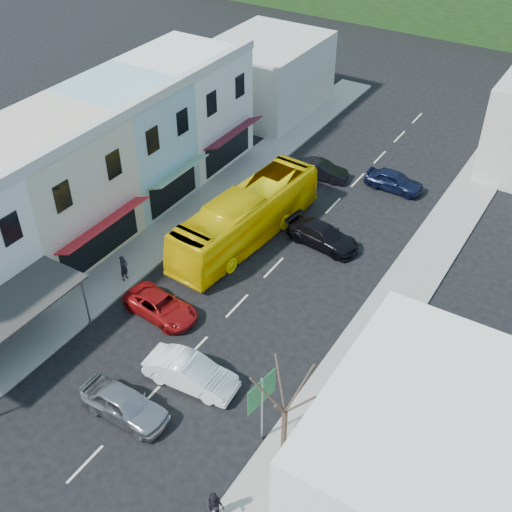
{
  "coord_description": "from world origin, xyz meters",
  "views": [
    {
      "loc": [
        14.96,
        -18.04,
        24.06
      ],
      "look_at": [
        0.0,
        6.0,
        2.2
      ],
      "focal_mm": 45.0,
      "sensor_mm": 36.0,
      "label": 1
    }
  ],
  "objects": [
    {
      "name": "shopfront_row",
      "position": [
        -12.49,
        5.0,
        4.0
      ],
      "size": [
        8.25,
        30.0,
        8.0
      ],
      "color": "white",
      "rests_on": "ground"
    },
    {
      "name": "car_silver",
      "position": [
        -0.25,
        -5.03,
        0.7
      ],
      "size": [
        4.4,
        1.81,
        1.4
      ],
      "primitive_type": "imported",
      "rotation": [
        0.0,
        0.0,
        1.57
      ],
      "color": "#9D9DA1",
      "rests_on": "ground"
    },
    {
      "name": "car_black_near",
      "position": [
        1.42,
        11.62,
        0.7
      ],
      "size": [
        4.67,
        2.3,
        1.4
      ],
      "primitive_type": "imported",
      "rotation": [
        0.0,
        0.0,
        1.47
      ],
      "color": "black",
      "rests_on": "ground"
    },
    {
      "name": "car_red",
      "position": [
        -3.12,
        1.21,
        0.7
      ],
      "size": [
        4.77,
        2.37,
        1.4
      ],
      "primitive_type": "imported",
      "rotation": [
        0.0,
        0.0,
        1.47
      ],
      "color": "maroon",
      "rests_on": "ground"
    },
    {
      "name": "right_building",
      "position": [
        13.5,
        -4.0,
        4.0
      ],
      "size": [
        8.0,
        9.0,
        8.0
      ],
      "primitive_type": "cube",
      "color": "white",
      "rests_on": "ground"
    },
    {
      "name": "pedestrian_right",
      "position": [
        6.3,
        -7.18,
        1.0
      ],
      "size": [
        0.81,
        0.65,
        1.7
      ],
      "primitive_type": "imported",
      "rotation": [
        0.0,
        0.0,
        0.35
      ],
      "color": "black",
      "rests_on": "sidewalk_right"
    },
    {
      "name": "pedestrian_left",
      "position": [
        -6.72,
        2.38,
        1.0
      ],
      "size": [
        0.43,
        0.62,
        1.7
      ],
      "primitive_type": "imported",
      "rotation": [
        0.0,
        0.0,
        1.62
      ],
      "color": "black",
      "rests_on": "sidewalk_left"
    },
    {
      "name": "car_white",
      "position": [
        1.22,
        -1.9,
        0.7
      ],
      "size": [
        4.55,
        2.19,
        1.4
      ],
      "primitive_type": "imported",
      "rotation": [
        0.0,
        0.0,
        1.66
      ],
      "color": "white",
      "rests_on": "ground"
    },
    {
      "name": "sidewalk_left",
      "position": [
        -7.5,
        10.0,
        0.07
      ],
      "size": [
        3.0,
        52.0,
        0.15
      ],
      "primitive_type": "cube",
      "color": "gray",
      "rests_on": "ground"
    },
    {
      "name": "car_black_far",
      "position": [
        -2.46,
        18.85,
        0.7
      ],
      "size": [
        4.58,
        2.31,
        1.4
      ],
      "primitive_type": "imported",
      "rotation": [
        0.0,
        0.0,
        1.69
      ],
      "color": "black",
      "rests_on": "ground"
    },
    {
      "name": "distant_block_left",
      "position": [
        -12.0,
        27.0,
        3.0
      ],
      "size": [
        8.0,
        10.0,
        6.0
      ],
      "primitive_type": "cube",
      "color": "#B7B2A8",
      "rests_on": "ground"
    },
    {
      "name": "ground",
      "position": [
        0.0,
        0.0,
        0.0
      ],
      "size": [
        120.0,
        120.0,
        0.0
      ],
      "primitive_type": "plane",
      "color": "black",
      "rests_on": "ground"
    },
    {
      "name": "traffic_signal",
      "position": [
        6.51,
        31.83,
        2.37
      ],
      "size": [
        0.48,
        0.95,
        4.74
      ],
      "primitive_type": null,
      "rotation": [
        0.0,
        0.0,
        3.14
      ],
      "color": "black",
      "rests_on": "ground"
    },
    {
      "name": "bus",
      "position": [
        -2.98,
        9.61,
        1.55
      ],
      "size": [
        3.42,
        11.76,
        3.1
      ],
      "primitive_type": "imported",
      "rotation": [
        0.0,
        0.0,
        -0.08
      ],
      "color": "yellow",
      "rests_on": "ground"
    },
    {
      "name": "car_navy_mid",
      "position": [
        2.65,
        20.15,
        0.7
      ],
      "size": [
        4.41,
        1.82,
        1.4
      ],
      "primitive_type": "imported",
      "rotation": [
        0.0,
        0.0,
        1.57
      ],
      "color": "black",
      "rests_on": "ground"
    },
    {
      "name": "direction_sign",
      "position": [
        5.8,
        -2.87,
        2.0
      ],
      "size": [
        0.68,
        1.86,
        4.01
      ],
      "primitive_type": null,
      "rotation": [
        0.0,
        0.0,
        -0.13
      ],
      "color": "#145B2C",
      "rests_on": "ground"
    },
    {
      "name": "street_tree",
      "position": [
        7.18,
        -3.32,
        3.27
      ],
      "size": [
        3.42,
        3.42,
        6.53
      ],
      "primitive_type": null,
      "rotation": [
        0.0,
        0.0,
        -0.36
      ],
      "color": "#392B22",
      "rests_on": "ground"
    },
    {
      "name": "sidewalk_right",
      "position": [
        7.5,
        10.0,
        0.07
      ],
      "size": [
        3.0,
        52.0,
        0.15
      ],
      "primitive_type": "cube",
      "color": "gray",
      "rests_on": "ground"
    }
  ]
}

